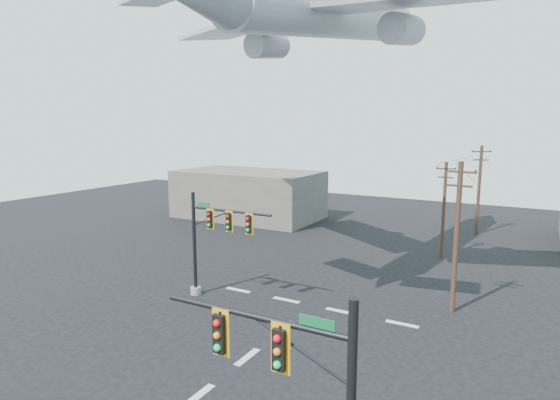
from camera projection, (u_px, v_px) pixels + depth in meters
The scene contains 9 objects.
ground at pixel (198, 396), 20.92m from camera, with size 120.00×120.00×0.00m, color black.
lane_markings at pixel (261, 346), 25.52m from camera, with size 14.00×21.20×0.01m.
signal_mast_far at pixel (211, 240), 31.88m from camera, with size 6.62×0.81×7.37m.
utility_pole_a at pixel (457, 235), 29.42m from camera, with size 1.95×0.32×9.74m.
utility_pole_b at pixel (444, 208), 41.90m from camera, with size 1.75×0.29×8.65m.
utility_pole_c at pixel (479, 188), 50.43m from camera, with size 1.93×0.74×9.71m.
power_lines at pixel (459, 165), 39.88m from camera, with size 4.66×23.66×0.05m.
airliner at pixel (331, 14), 33.52m from camera, with size 30.61×32.40×8.45m.
building_left at pixel (248, 194), 60.21m from camera, with size 18.00×10.00×6.00m, color #625E56.
Camera 1 is at (12.54, -15.01, 12.06)m, focal length 30.00 mm.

